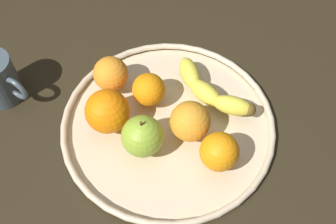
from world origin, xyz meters
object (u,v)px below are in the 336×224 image
Objects in this scene: apple at (142,136)px; orange_front_right at (219,152)px; banana at (210,91)px; orange_front_left at (111,74)px; fruit_bowl at (168,124)px; orange_back_right at (149,89)px; orange_center at (107,111)px; orange_back_left at (191,120)px.

apple is 13.27cm from orange_front_right.
orange_front_left is at bearing -143.14° from banana.
orange_front_left is (-13.75, 1.60, 4.24)cm from fruit_bowl.
orange_center is at bearing -110.92° from orange_back_right.
orange_front_right is 25.72cm from orange_front_left.
orange_front_left is (-18.29, 1.23, -0.27)cm from orange_back_left.
fruit_bowl is 12.66cm from orange_front_right.
orange_center is at bearing -154.57° from orange_back_left.
banana is 2.63× the size of orange_back_left.
orange_center is (-8.90, -6.02, 4.88)cm from fruit_bowl.
apple is at bearing -160.92° from orange_front_right.
apple is 1.13× the size of orange_back_left.
orange_front_right is at bearing -16.04° from orange_back_right.
orange_back_left is at bearing 25.43° from orange_center.
apple is 1.22× the size of orange_front_left.
orange_center is (-12.82, -15.05, 2.22)cm from banana.
fruit_bowl is 5.95× the size of orange_front_left.
orange_back_right is (-9.60, -6.63, 1.33)cm from banana.
orange_back_right reaches higher than fruit_bowl.
orange_front_left reaches higher than banana.
orange_front_left is at bearing 173.36° from fruit_bowl.
orange_back_left is (5.45, 7.28, -0.06)cm from apple.
orange_back_right is at bearing 5.64° from orange_front_left.
orange_back_left is at bearing -11.22° from orange_back_right.
orange_back_left is 1.17× the size of orange_back_right.
orange_front_left is (-8.07, -0.80, 0.25)cm from orange_back_right.
fruit_bowl is at bearing 34.11° from orange_center.
apple is at bearing -126.79° from orange_back_left.
orange_front_right is at bearing 9.52° from orange_center.
orange_front_left is at bearing 176.15° from orange_back_left.
orange_back_left is at bearing 157.41° from orange_front_right.
banana is 14.03cm from orange_front_right.
orange_back_left is at bearing 4.63° from fruit_bowl.
orange_center reaches higher than fruit_bowl.
apple is 10.48cm from orange_back_right.
orange_front_right reaches higher than orange_back_right.
orange_front_left reaches higher than orange_back_right.
orange_back_right is at bearing 163.96° from orange_front_right.
banana is 2.34× the size of apple.
banana is 2.39× the size of orange_center.
fruit_bowl is at bearing -175.37° from orange_back_left.
orange_back_left reaches higher than orange_front_left.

